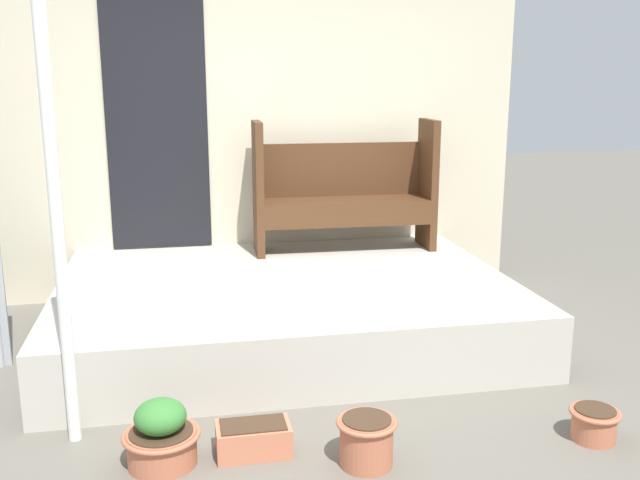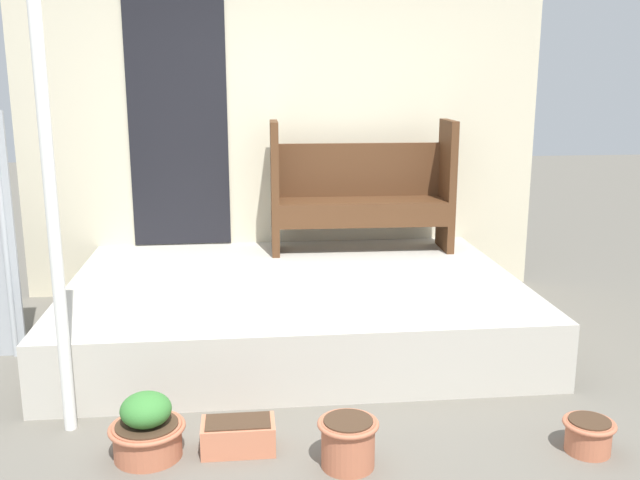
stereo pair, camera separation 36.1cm
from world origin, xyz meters
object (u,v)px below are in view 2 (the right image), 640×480
flower_pot_middle (348,441)px  flower_pot_right (589,434)px  planter_box_rect (238,435)px  support_post (53,225)px  bench (361,188)px  flower_pot_left (147,429)px

flower_pot_middle → flower_pot_right: 1.21m
flower_pot_middle → planter_box_rect: size_ratio=0.81×
support_post → planter_box_rect: (0.89, -0.32, -1.03)m
support_post → flower_pot_middle: (1.42, -0.53, -0.98)m
bench → flower_pot_middle: size_ratio=4.94×
flower_pot_middle → planter_box_rect: bearing=158.6°
flower_pot_middle → flower_pot_right: size_ratio=1.14×
bench → flower_pot_right: 2.81m
flower_pot_right → planter_box_rect: 1.75m
bench → flower_pot_left: bearing=-119.9°
flower_pot_left → flower_pot_middle: bearing=-11.4°
support_post → flower_pot_middle: bearing=-20.5°
bench → flower_pot_right: size_ratio=5.63×
support_post → flower_pot_left: support_post is taller
bench → flower_pot_left: (-1.45, -2.38, -0.80)m
bench → flower_pot_left: size_ratio=3.90×
flower_pot_left → flower_pot_right: 2.19m
bench → flower_pot_right: bench is taller
flower_pot_middle → flower_pot_right: (1.21, 0.00, -0.04)m
support_post → flower_pot_right: (2.63, -0.53, -1.01)m
flower_pot_right → bench: bearing=105.9°
flower_pot_left → support_post: bearing=143.3°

